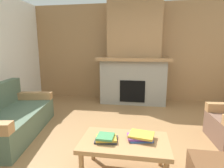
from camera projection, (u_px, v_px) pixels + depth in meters
name	position (u px, v px, depth m)	size (l,w,h in m)	color
ground	(124.00, 152.00, 2.65)	(9.00, 9.00, 0.00)	olive
wall_back_wood_panel	(134.00, 52.00, 5.31)	(6.00, 0.12, 2.70)	#997047
fireplace	(134.00, 60.00, 4.98)	(1.90, 0.82, 2.70)	gray
couch	(10.00, 119.00, 3.16)	(1.14, 1.92, 0.85)	#4C604C
coffee_table	(124.00, 145.00, 2.12)	(1.00, 0.60, 0.43)	#A87A4C
book_stack_near_edge	(106.00, 138.00, 2.10)	(0.27, 0.23, 0.07)	#2D2D33
book_stack_center	(141.00, 136.00, 2.13)	(0.33, 0.26, 0.07)	#335699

